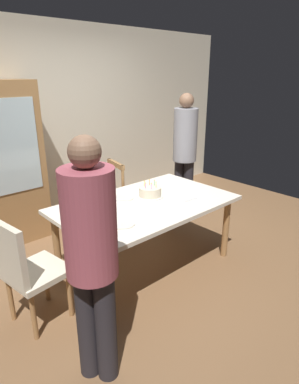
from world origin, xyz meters
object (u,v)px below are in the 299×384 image
Objects in this scene: plate_near_celebrant at (122,224)px; person_guest at (185,150)px; dining_table at (146,209)px; chair_spindle_back at (105,202)px; chair_upholstered at (26,268)px; person_celebrant at (92,253)px; birthday_cake at (150,192)px; plate_far_side at (124,198)px.

plate_near_celebrant is 0.13× the size of person_guest.
plate_near_celebrant reaches higher than dining_table.
plate_near_celebrant is 1.95m from person_guest.
chair_spindle_back is at bearing 62.63° from plate_near_celebrant.
chair_upholstered is 0.89m from person_celebrant.
dining_table is 1.88× the size of chair_spindle_back.
person_celebrant is at bearing -145.49° from birthday_cake.
chair_upholstered is 0.57× the size of person_celebrant.
dining_table is 1.88× the size of chair_upholstered.
dining_table is 1.29m from chair_upholstered.
person_guest is (1.74, 0.85, 0.25)m from plate_near_celebrant.
plate_far_side is 1.24m from chair_upholstered.
plate_far_side is (-0.09, 0.25, 0.08)m from dining_table.
person_celebrant reaches higher than plate_near_celebrant.
person_celebrant reaches higher than chair_spindle_back.
dining_table is 1.03× the size of person_guest.
chair_upholstered is at bearing 164.20° from plate_near_celebrant.
dining_table is 1.42m from person_celebrant.
plate_near_celebrant is 0.63m from plate_far_side.
plate_near_celebrant is 1.28m from chair_spindle_back.
plate_near_celebrant is at bearing -117.37° from chair_spindle_back.
person_celebrant is at bearing -135.44° from plate_far_side.
chair_upholstered is at bearing -147.07° from chair_spindle_back.
dining_table is at bearing -70.03° from plate_far_side.
chair_spindle_back is (-0.06, 0.77, -0.33)m from birthday_cake.
chair_spindle_back is 1.31m from person_guest.
person_guest reaches higher than birthday_cake.
person_celebrant is (-0.65, -0.55, 0.21)m from plate_near_celebrant.
birthday_cake is 1.27× the size of plate_far_side.
chair_upholstered is at bearing -179.02° from dining_table.
birthday_cake reaches higher than plate_near_celebrant.
plate_near_celebrant is at bearing -153.92° from person_guest.
person_guest reaches higher than person_celebrant.
person_guest reaches higher than chair_upholstered.
plate_near_celebrant is 0.23× the size of chair_upholstered.
chair_upholstered is (-1.28, -0.02, -0.13)m from dining_table.
chair_spindle_back reaches higher than dining_table.
person_guest is at bearing 30.31° from person_celebrant.
dining_table is 1.07× the size of person_celebrant.
plate_far_side reaches higher than dining_table.
dining_table is at bearing 0.98° from chair_upholstered.
birthday_cake is 0.16× the size of person_guest.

